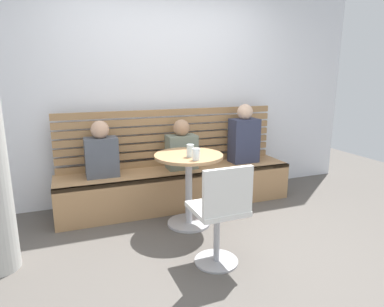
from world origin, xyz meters
name	(u,v)px	position (x,y,z in m)	size (l,w,h in m)	color
ground	(222,255)	(0.00, 0.00, 0.00)	(8.00, 8.00, 0.00)	#514C47
back_wall	(166,79)	(0.00, 1.64, 1.45)	(5.20, 0.10, 2.90)	silver
booth_bench	(178,187)	(0.00, 1.20, 0.22)	(2.70, 0.52, 0.44)	#A87C51
booth_backrest	(171,137)	(0.00, 1.44, 0.78)	(2.65, 0.04, 0.67)	#9A7249
cafe_table	(189,176)	(-0.06, 0.67, 0.52)	(0.68, 0.68, 0.74)	#ADADB2
white_chair	(221,212)	(-0.09, -0.14, 0.46)	(0.41, 0.41, 0.85)	#ADADB2
person_adult	(244,137)	(0.88, 1.24, 0.76)	(0.34, 0.22, 0.72)	#333851
person_child_left	(101,152)	(-0.84, 1.24, 0.70)	(0.34, 0.22, 0.60)	#4C515B
person_child_middle	(182,147)	(0.06, 1.23, 0.69)	(0.34, 0.22, 0.57)	slate
cup_espresso_small	(190,150)	(-0.02, 0.74, 0.77)	(0.06, 0.06, 0.06)	silver
cup_glass_tall	(190,151)	(-0.08, 0.58, 0.80)	(0.07, 0.07, 0.12)	silver
cup_water_clear	(196,154)	(-0.07, 0.44, 0.80)	(0.07, 0.07, 0.11)	white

